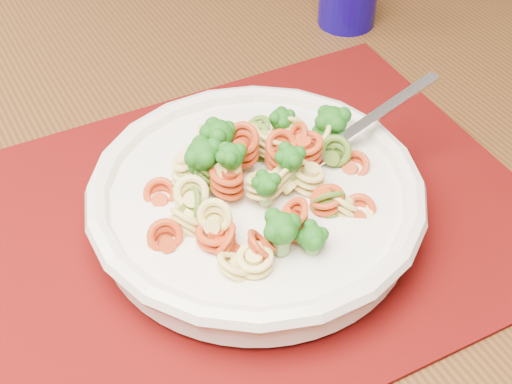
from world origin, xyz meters
name	(u,v)px	position (x,y,z in m)	size (l,w,h in m)	color
dining_table	(166,238)	(0.38, 0.07, 0.66)	(1.51, 1.11, 0.77)	#573118
placemat	(249,219)	(0.44, -0.03, 0.77)	(0.49, 0.38, 0.00)	#4D0309
pasta_bowl	(256,200)	(0.44, -0.04, 0.81)	(0.28, 0.28, 0.05)	white
pasta_broccoli_heap	(256,187)	(0.44, -0.04, 0.82)	(0.24, 0.24, 0.06)	#E7CB72
fork	(309,161)	(0.49, -0.03, 0.82)	(0.19, 0.02, 0.01)	silver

